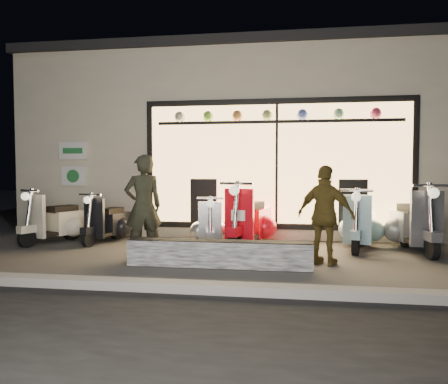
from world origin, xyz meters
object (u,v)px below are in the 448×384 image
(woman, at_px, (326,215))
(man, at_px, (143,206))
(scooter_red, at_px, (250,221))
(scooter_silver, at_px, (209,226))
(graffiti_barrier, at_px, (219,254))

(woman, bearing_deg, man, 23.58)
(scooter_red, height_order, man, man)
(scooter_silver, relative_size, man, 0.77)
(scooter_silver, bearing_deg, graffiti_barrier, -87.62)
(man, bearing_deg, woman, 144.47)
(graffiti_barrier, bearing_deg, man, 158.49)
(scooter_silver, bearing_deg, scooter_red, -4.81)
(graffiti_barrier, relative_size, man, 1.62)
(graffiti_barrier, xyz_separation_m, scooter_silver, (-0.48, 1.77, 0.17))
(scooter_red, relative_size, woman, 1.09)
(scooter_red, bearing_deg, scooter_silver, -158.52)
(scooter_silver, distance_m, woman, 2.49)
(graffiti_barrier, xyz_separation_m, woman, (1.56, 0.40, 0.56))
(scooter_red, xyz_separation_m, man, (-1.64, -1.35, 0.37))
(man, bearing_deg, graffiti_barrier, 125.51)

